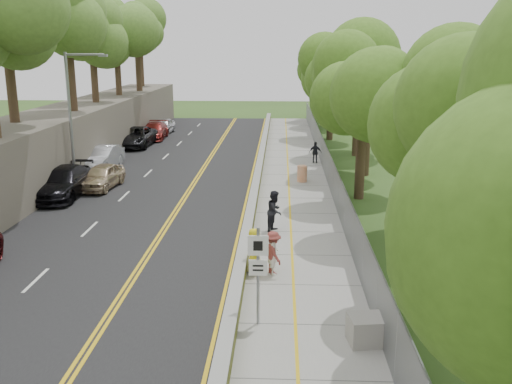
{
  "coord_description": "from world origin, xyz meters",
  "views": [
    {
      "loc": [
        1.7,
        -18.96,
        8.35
      ],
      "look_at": [
        0.5,
        8.0,
        1.4
      ],
      "focal_mm": 40.0,
      "sensor_mm": 36.0,
      "label": 1
    }
  ],
  "objects_px": {
    "signpost": "(258,266)",
    "painter_0": "(254,251)",
    "construction_barrel": "(302,174)",
    "concrete_block": "(370,330)",
    "streetlight": "(74,111)",
    "person_far": "(315,152)"
  },
  "relations": [
    {
      "from": "construction_barrel",
      "to": "person_far",
      "type": "relative_size",
      "value": 0.66
    },
    {
      "from": "signpost",
      "to": "concrete_block",
      "type": "bearing_deg",
      "value": -16.85
    },
    {
      "from": "streetlight",
      "to": "concrete_block",
      "type": "relative_size",
      "value": 6.66
    },
    {
      "from": "signpost",
      "to": "construction_barrel",
      "type": "distance_m",
      "value": 19.17
    },
    {
      "from": "painter_0",
      "to": "person_far",
      "type": "distance_m",
      "value": 21.24
    },
    {
      "from": "streetlight",
      "to": "signpost",
      "type": "distance_m",
      "value": 20.72
    },
    {
      "from": "concrete_block",
      "to": "person_far",
      "type": "height_order",
      "value": "person_far"
    },
    {
      "from": "construction_barrel",
      "to": "concrete_block",
      "type": "bearing_deg",
      "value": -86.4
    },
    {
      "from": "signpost",
      "to": "painter_0",
      "type": "relative_size",
      "value": 1.76
    },
    {
      "from": "concrete_block",
      "to": "person_far",
      "type": "distance_m",
      "value": 25.96
    },
    {
      "from": "construction_barrel",
      "to": "streetlight",
      "type": "bearing_deg",
      "value": -171.58
    },
    {
      "from": "signpost",
      "to": "painter_0",
      "type": "xyz_separation_m",
      "value": [
        -0.3,
        4.02,
        -1.03
      ]
    },
    {
      "from": "signpost",
      "to": "person_far",
      "type": "height_order",
      "value": "signpost"
    },
    {
      "from": "painter_0",
      "to": "person_far",
      "type": "relative_size",
      "value": 1.14
    },
    {
      "from": "streetlight",
      "to": "concrete_block",
      "type": "height_order",
      "value": "streetlight"
    },
    {
      "from": "painter_0",
      "to": "signpost",
      "type": "bearing_deg",
      "value": 164.42
    },
    {
      "from": "signpost",
      "to": "construction_barrel",
      "type": "xyz_separation_m",
      "value": [
        1.99,
        19.02,
        -1.4
      ]
    },
    {
      "from": "concrete_block",
      "to": "painter_0",
      "type": "height_order",
      "value": "painter_0"
    },
    {
      "from": "person_far",
      "to": "signpost",
      "type": "bearing_deg",
      "value": 92.51
    },
    {
      "from": "streetlight",
      "to": "signpost",
      "type": "xyz_separation_m",
      "value": [
        11.51,
        -17.02,
        -2.68
      ]
    },
    {
      "from": "signpost",
      "to": "concrete_block",
      "type": "xyz_separation_m",
      "value": [
        3.25,
        -0.98,
        -1.51
      ]
    },
    {
      "from": "streetlight",
      "to": "person_far",
      "type": "relative_size",
      "value": 5.18
    }
  ]
}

